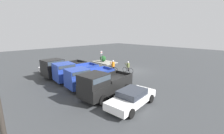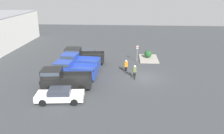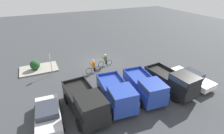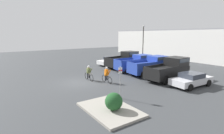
% 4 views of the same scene
% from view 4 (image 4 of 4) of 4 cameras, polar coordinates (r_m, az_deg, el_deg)
% --- Properties ---
extents(ground_plane, '(80.00, 80.00, 0.00)m').
position_cam_4_polar(ground_plane, '(18.35, -10.35, -4.94)').
color(ground_plane, '#383A3D').
extents(warehouse_building, '(45.87, 14.45, 5.83)m').
position_cam_4_polar(warehouse_building, '(39.90, 31.54, 6.27)').
color(warehouse_building, silver).
rests_on(warehouse_building, ground_plane).
extents(sedan_0, '(2.33, 4.74, 1.32)m').
position_cam_4_polar(sedan_0, '(28.08, -0.19, 2.05)').
color(sedan_0, white).
rests_on(sedan_0, ground_plane).
extents(pickup_truck_0, '(2.62, 5.41, 2.33)m').
position_cam_4_polar(pickup_truck_0, '(26.09, 4.07, 2.51)').
color(pickup_truck_0, black).
rests_on(pickup_truck_0, ground_plane).
extents(pickup_truck_1, '(2.55, 5.14, 2.14)m').
position_cam_4_polar(pickup_truck_1, '(23.67, 7.61, 1.40)').
color(pickup_truck_1, '#233D9E').
rests_on(pickup_truck_1, ground_plane).
extents(pickup_truck_2, '(2.66, 5.12, 2.25)m').
position_cam_4_polar(pickup_truck_2, '(21.67, 12.53, 0.55)').
color(pickup_truck_2, '#233D9E').
rests_on(pickup_truck_2, ground_plane).
extents(pickup_truck_3, '(2.59, 5.64, 2.36)m').
position_cam_4_polar(pickup_truck_3, '(20.04, 18.49, -0.42)').
color(pickup_truck_3, black).
rests_on(pickup_truck_3, ground_plane).
extents(sedan_1, '(2.18, 4.44, 1.30)m').
position_cam_4_polar(sedan_1, '(18.18, 24.49, -3.71)').
color(sedan_1, silver).
rests_on(sedan_1, ground_plane).
extents(cyclist_0, '(1.84, 0.46, 1.68)m').
position_cam_4_polar(cyclist_0, '(17.78, -1.75, -2.53)').
color(cyclist_0, black).
rests_on(cyclist_0, ground_plane).
extents(cyclist_1, '(1.87, 0.46, 1.63)m').
position_cam_4_polar(cyclist_1, '(18.89, -7.60, -1.94)').
color(cyclist_1, black).
rests_on(cyclist_1, ground_plane).
extents(fire_lane_sign, '(0.10, 0.30, 2.54)m').
position_cam_4_polar(fire_lane_sign, '(13.22, 2.70, -4.05)').
color(fire_lane_sign, '#9E9EA3').
rests_on(fire_lane_sign, ground_plane).
extents(lamppost, '(0.36, 0.36, 6.50)m').
position_cam_4_polar(lamppost, '(33.84, 10.13, 8.71)').
color(lamppost, '#2D2823').
rests_on(lamppost, ground_plane).
extents(curb_island, '(4.25, 2.79, 0.15)m').
position_cam_4_polar(curb_island, '(11.65, -0.72, -13.70)').
color(curb_island, gray).
rests_on(curb_island, ground_plane).
extents(shrub, '(1.13, 1.13, 1.13)m').
position_cam_4_polar(shrub, '(11.19, 0.58, -11.19)').
color(shrub, '#1E4C23').
rests_on(shrub, curb_island).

